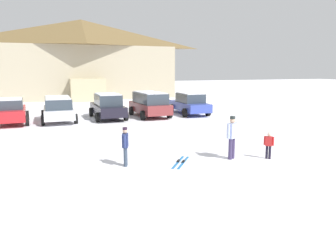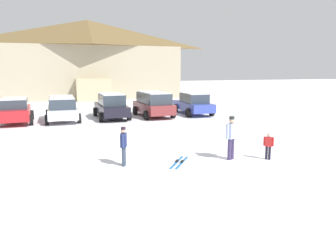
{
  "view_description": "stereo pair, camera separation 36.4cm",
  "coord_description": "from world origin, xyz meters",
  "px_view_note": "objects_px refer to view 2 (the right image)",
  "views": [
    {
      "loc": [
        -5.07,
        -7.16,
        3.45
      ],
      "look_at": [
        -0.46,
        5.8,
        1.02
      ],
      "focal_mm": 35.0,
      "sensor_mm": 36.0,
      "label": 1
    },
    {
      "loc": [
        -4.73,
        -7.28,
        3.45
      ],
      "look_at": [
        -0.46,
        5.8,
        1.02
      ],
      "focal_mm": 35.0,
      "sensor_mm": 36.0,
      "label": 2
    }
  ],
  "objects_px": {
    "parked_red_sedan": "(15,110)",
    "parked_maroon_van": "(153,104)",
    "parked_black_sedan": "(111,106)",
    "pair_of_skis": "(179,162)",
    "parked_blue_hatchback": "(193,103)",
    "skier_adult_in_blue_parka": "(231,135)",
    "skier_teen_in_navy_coat": "(124,144)",
    "parked_white_suv": "(62,108)",
    "ski_lodge": "(89,59)",
    "skier_child_in_red_jacket": "(268,144)"
  },
  "relations": [
    {
      "from": "parked_blue_hatchback",
      "to": "skier_teen_in_navy_coat",
      "type": "xyz_separation_m",
      "value": [
        -7.49,
        -11.67,
        -0.03
      ]
    },
    {
      "from": "parked_maroon_van",
      "to": "pair_of_skis",
      "type": "height_order",
      "value": "parked_maroon_van"
    },
    {
      "from": "skier_child_in_red_jacket",
      "to": "pair_of_skis",
      "type": "xyz_separation_m",
      "value": [
        -3.38,
        0.64,
        -0.57
      ]
    },
    {
      "from": "parked_black_sedan",
      "to": "parked_blue_hatchback",
      "type": "xyz_separation_m",
      "value": [
        6.23,
        0.15,
        -0.04
      ]
    },
    {
      "from": "skier_adult_in_blue_parka",
      "to": "skier_child_in_red_jacket",
      "type": "relative_size",
      "value": 1.59
    },
    {
      "from": "parked_white_suv",
      "to": "parked_maroon_van",
      "type": "relative_size",
      "value": 1.0
    },
    {
      "from": "parked_blue_hatchback",
      "to": "skier_adult_in_blue_parka",
      "type": "relative_size",
      "value": 2.7
    },
    {
      "from": "skier_teen_in_navy_coat",
      "to": "skier_adult_in_blue_parka",
      "type": "bearing_deg",
      "value": -6.42
    },
    {
      "from": "parked_white_suv",
      "to": "ski_lodge",
      "type": "bearing_deg",
      "value": 79.5
    },
    {
      "from": "parked_black_sedan",
      "to": "pair_of_skis",
      "type": "xyz_separation_m",
      "value": [
        0.76,
        -11.79,
        -0.85
      ]
    },
    {
      "from": "parked_red_sedan",
      "to": "parked_blue_hatchback",
      "type": "height_order",
      "value": "parked_blue_hatchback"
    },
    {
      "from": "parked_maroon_van",
      "to": "pair_of_skis",
      "type": "distance_m",
      "value": 11.94
    },
    {
      "from": "parked_white_suv",
      "to": "parked_blue_hatchback",
      "type": "bearing_deg",
      "value": 1.88
    },
    {
      "from": "ski_lodge",
      "to": "parked_black_sedan",
      "type": "bearing_deg",
      "value": -90.02
    },
    {
      "from": "parked_red_sedan",
      "to": "ski_lodge",
      "type": "bearing_deg",
      "value": 70.83
    },
    {
      "from": "parked_black_sedan",
      "to": "skier_teen_in_navy_coat",
      "type": "height_order",
      "value": "parked_black_sedan"
    },
    {
      "from": "parked_white_suv",
      "to": "skier_child_in_red_jacket",
      "type": "xyz_separation_m",
      "value": [
        7.41,
        -12.27,
        -0.29
      ]
    },
    {
      "from": "parked_blue_hatchback",
      "to": "skier_child_in_red_jacket",
      "type": "distance_m",
      "value": 12.75
    },
    {
      "from": "ski_lodge",
      "to": "parked_white_suv",
      "type": "relative_size",
      "value": 4.79
    },
    {
      "from": "parked_maroon_van",
      "to": "skier_adult_in_blue_parka",
      "type": "relative_size",
      "value": 2.65
    },
    {
      "from": "parked_maroon_van",
      "to": "pair_of_skis",
      "type": "bearing_deg",
      "value": -100.91
    },
    {
      "from": "ski_lodge",
      "to": "parked_maroon_van",
      "type": "relative_size",
      "value": 4.8
    },
    {
      "from": "pair_of_skis",
      "to": "parked_maroon_van",
      "type": "bearing_deg",
      "value": 79.09
    },
    {
      "from": "parked_black_sedan",
      "to": "pair_of_skis",
      "type": "bearing_deg",
      "value": -86.31
    },
    {
      "from": "parked_white_suv",
      "to": "pair_of_skis",
      "type": "distance_m",
      "value": 12.33
    },
    {
      "from": "parked_blue_hatchback",
      "to": "ski_lodge",
      "type": "bearing_deg",
      "value": 109.76
    },
    {
      "from": "parked_blue_hatchback",
      "to": "skier_adult_in_blue_parka",
      "type": "bearing_deg",
      "value": -105.84
    },
    {
      "from": "skier_child_in_red_jacket",
      "to": "pair_of_skis",
      "type": "bearing_deg",
      "value": 169.26
    },
    {
      "from": "parked_maroon_van",
      "to": "parked_blue_hatchback",
      "type": "distance_m",
      "value": 3.23
    },
    {
      "from": "parked_blue_hatchback",
      "to": "parked_red_sedan",
      "type": "bearing_deg",
      "value": -178.59
    },
    {
      "from": "parked_maroon_van",
      "to": "skier_child_in_red_jacket",
      "type": "relative_size",
      "value": 4.22
    },
    {
      "from": "skier_adult_in_blue_parka",
      "to": "pair_of_skis",
      "type": "relative_size",
      "value": 1.08
    },
    {
      "from": "parked_black_sedan",
      "to": "parked_maroon_van",
      "type": "bearing_deg",
      "value": -2.0
    },
    {
      "from": "parked_white_suv",
      "to": "skier_teen_in_navy_coat",
      "type": "height_order",
      "value": "parked_white_suv"
    },
    {
      "from": "pair_of_skis",
      "to": "parked_white_suv",
      "type": "bearing_deg",
      "value": 109.1
    },
    {
      "from": "parked_red_sedan",
      "to": "skier_child_in_red_jacket",
      "type": "distance_m",
      "value": 16.0
    },
    {
      "from": "parked_blue_hatchback",
      "to": "parked_black_sedan",
      "type": "bearing_deg",
      "value": -178.65
    },
    {
      "from": "parked_red_sedan",
      "to": "parked_blue_hatchback",
      "type": "relative_size",
      "value": 0.93
    },
    {
      "from": "ski_lodge",
      "to": "skier_child_in_red_jacket",
      "type": "distance_m",
      "value": 30.45
    },
    {
      "from": "parked_white_suv",
      "to": "parked_blue_hatchback",
      "type": "height_order",
      "value": "parked_blue_hatchback"
    },
    {
      "from": "parked_white_suv",
      "to": "skier_teen_in_navy_coat",
      "type": "xyz_separation_m",
      "value": [
        2.01,
        -11.35,
        -0.08
      ]
    },
    {
      "from": "parked_red_sedan",
      "to": "parked_maroon_van",
      "type": "distance_m",
      "value": 9.14
    },
    {
      "from": "skier_child_in_red_jacket",
      "to": "parked_white_suv",
      "type": "bearing_deg",
      "value": 121.12
    },
    {
      "from": "parked_red_sedan",
      "to": "pair_of_skis",
      "type": "relative_size",
      "value": 2.72
    },
    {
      "from": "parked_white_suv",
      "to": "parked_black_sedan",
      "type": "bearing_deg",
      "value": 2.9
    },
    {
      "from": "pair_of_skis",
      "to": "skier_adult_in_blue_parka",
      "type": "bearing_deg",
      "value": -5.2
    },
    {
      "from": "skier_adult_in_blue_parka",
      "to": "parked_black_sedan",
      "type": "bearing_deg",
      "value": 103.12
    },
    {
      "from": "parked_blue_hatchback",
      "to": "parked_maroon_van",
      "type": "bearing_deg",
      "value": -175.52
    },
    {
      "from": "parked_blue_hatchback",
      "to": "skier_teen_in_navy_coat",
      "type": "height_order",
      "value": "parked_blue_hatchback"
    },
    {
      "from": "ski_lodge",
      "to": "skier_adult_in_blue_parka",
      "type": "bearing_deg",
      "value": -84.6
    }
  ]
}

